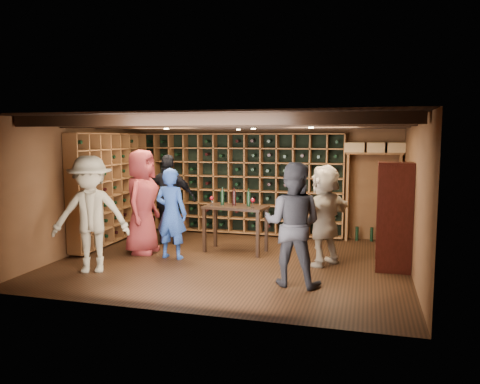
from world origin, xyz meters
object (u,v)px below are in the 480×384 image
(guest_red_floral, at_px, (142,202))
(tasting_table, at_px, (235,211))
(man_grey_suit, at_px, (293,224))
(guest_khaki, at_px, (91,214))
(display_cabinet, at_px, (394,219))
(guest_woman_black, at_px, (169,199))
(man_blue_shirt, at_px, (171,214))
(guest_beige, at_px, (324,215))

(guest_red_floral, relative_size, tasting_table, 1.58)
(man_grey_suit, bearing_deg, tasting_table, -45.70)
(man_grey_suit, relative_size, guest_red_floral, 0.93)
(guest_khaki, xyz_separation_m, tasting_table, (1.89, 1.89, -0.16))
(man_grey_suit, distance_m, guest_khaki, 3.26)
(display_cabinet, xyz_separation_m, guest_red_floral, (-4.51, -0.04, 0.12))
(guest_khaki, bearing_deg, guest_woman_black, 57.72)
(display_cabinet, height_order, man_blue_shirt, display_cabinet)
(man_grey_suit, relative_size, guest_beige, 1.06)
(guest_woman_black, xyz_separation_m, tasting_table, (1.50, -0.32, -0.14))
(guest_woman_black, bearing_deg, tasting_table, 154.92)
(guest_beige, xyz_separation_m, tasting_table, (-1.71, 0.44, -0.08))
(display_cabinet, distance_m, man_blue_shirt, 3.83)
(display_cabinet, distance_m, guest_khaki, 4.93)
(man_blue_shirt, bearing_deg, guest_khaki, 56.29)
(man_grey_suit, height_order, guest_red_floral, guest_red_floral)
(guest_beige, bearing_deg, man_grey_suit, 18.48)
(guest_woman_black, relative_size, guest_khaki, 0.97)
(guest_red_floral, bearing_deg, man_grey_suit, -114.24)
(tasting_table, bearing_deg, man_blue_shirt, -135.67)
(guest_red_floral, height_order, tasting_table, guest_red_floral)
(display_cabinet, height_order, guest_red_floral, guest_red_floral)
(guest_khaki, bearing_deg, guest_beige, -0.47)
(guest_woman_black, xyz_separation_m, guest_beige, (3.21, -0.77, -0.06))
(guest_red_floral, xyz_separation_m, guest_beige, (3.38, 0.09, -0.11))
(guest_red_floral, xyz_separation_m, guest_khaki, (-0.21, -1.36, -0.03))
(tasting_table, bearing_deg, guest_beige, -7.83)
(display_cabinet, bearing_deg, guest_red_floral, -179.52)
(man_grey_suit, xyz_separation_m, guest_red_floral, (-3.04, 1.17, 0.06))
(man_blue_shirt, distance_m, man_grey_suit, 2.53)
(man_grey_suit, xyz_separation_m, guest_woman_black, (-2.86, 2.02, 0.01))
(guest_red_floral, bearing_deg, guest_beige, -91.74)
(display_cabinet, distance_m, guest_woman_black, 4.41)
(guest_khaki, bearing_deg, display_cabinet, -5.89)
(guest_woman_black, bearing_deg, man_grey_suit, 131.83)
(man_grey_suit, height_order, tasting_table, man_grey_suit)
(display_cabinet, distance_m, guest_beige, 1.13)
(display_cabinet, xyz_separation_m, man_blue_shirt, (-3.82, -0.26, -0.04))
(guest_woman_black, height_order, guest_khaki, guest_khaki)
(man_grey_suit, bearing_deg, guest_woman_black, -29.64)
(guest_red_floral, xyz_separation_m, guest_woman_black, (0.17, 0.85, -0.06))
(guest_woman_black, bearing_deg, man_blue_shirt, 102.71)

